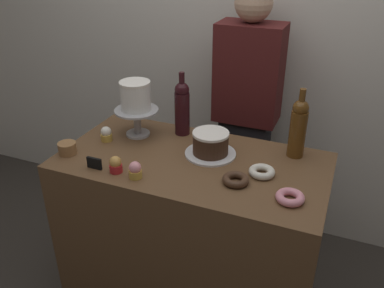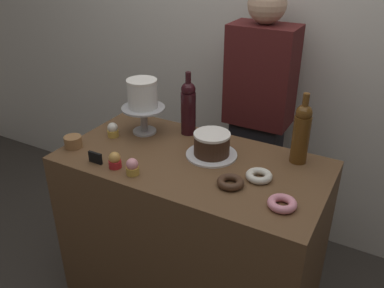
{
  "view_description": "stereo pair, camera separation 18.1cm",
  "coord_description": "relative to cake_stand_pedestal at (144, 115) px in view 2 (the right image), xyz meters",
  "views": [
    {
      "loc": [
        0.61,
        -1.49,
        1.82
      ],
      "look_at": [
        0.0,
        0.0,
        0.98
      ],
      "focal_mm": 38.03,
      "sensor_mm": 36.0,
      "label": 1
    },
    {
      "loc": [
        0.78,
        -1.41,
        1.82
      ],
      "look_at": [
        0.0,
        0.0,
        0.98
      ],
      "focal_mm": 38.03,
      "sensor_mm": 36.0,
      "label": 2
    }
  ],
  "objects": [
    {
      "name": "cupcake_caramel",
      "position": [
        0.09,
        -0.35,
        -0.06
      ],
      "size": [
        0.06,
        0.06,
        0.07
      ],
      "color": "red",
      "rests_on": "display_counter"
    },
    {
      "name": "cookie_stack",
      "position": [
        -0.21,
        -0.3,
        -0.07
      ],
      "size": [
        0.08,
        0.08,
        0.05
      ],
      "color": "olive",
      "rests_on": "display_counter"
    },
    {
      "name": "donut_sugar",
      "position": [
        0.68,
        -0.14,
        -0.08
      ],
      "size": [
        0.11,
        0.11,
        0.03
      ],
      "color": "silver",
      "rests_on": "display_counter"
    },
    {
      "name": "price_sign_chalkboard",
      "position": [
        -0.01,
        -0.37,
        -0.07
      ],
      "size": [
        0.07,
        0.01,
        0.05
      ],
      "color": "black",
      "rests_on": "display_counter"
    },
    {
      "name": "cupcake_strawberry",
      "position": [
        0.19,
        -0.36,
        -0.06
      ],
      "size": [
        0.06,
        0.06,
        0.07
      ],
      "color": "gold",
      "rests_on": "display_counter"
    },
    {
      "name": "wine_bottle_dark_red",
      "position": [
        0.2,
        0.1,
        0.05
      ],
      "size": [
        0.08,
        0.08,
        0.33
      ],
      "color": "black",
      "rests_on": "display_counter"
    },
    {
      "name": "chocolate_round_cake",
      "position": [
        0.41,
        -0.05,
        -0.03
      ],
      "size": [
        0.17,
        0.17,
        0.1
      ],
      "color": "#3D2619",
      "rests_on": "silver_serving_platter"
    },
    {
      "name": "cupcake_vanilla",
      "position": [
        -0.11,
        -0.12,
        -0.06
      ],
      "size": [
        0.06,
        0.06,
        0.07
      ],
      "color": "gold",
      "rests_on": "display_counter"
    },
    {
      "name": "wine_bottle_amber",
      "position": [
        0.78,
        0.09,
        0.05
      ],
      "size": [
        0.08,
        0.08,
        0.33
      ],
      "color": "#5B3814",
      "rests_on": "display_counter"
    },
    {
      "name": "donut_chocolate",
      "position": [
        0.59,
        -0.24,
        -0.08
      ],
      "size": [
        0.11,
        0.11,
        0.03
      ],
      "color": "#472D1E",
      "rests_on": "display_counter"
    },
    {
      "name": "cake_stand_pedestal",
      "position": [
        0.0,
        0.0,
        0.0
      ],
      "size": [
        0.22,
        0.22,
        0.14
      ],
      "color": "#B2B2B7",
      "rests_on": "display_counter"
    },
    {
      "name": "donut_pink",
      "position": [
        0.82,
        -0.28,
        -0.08
      ],
      "size": [
        0.11,
        0.11,
        0.03
      ],
      "color": "pink",
      "rests_on": "display_counter"
    },
    {
      "name": "white_layer_cake",
      "position": [
        0.0,
        -0.0,
        0.12
      ],
      "size": [
        0.15,
        0.15,
        0.14
      ],
      "color": "white",
      "rests_on": "cake_stand_pedestal"
    },
    {
      "name": "barista_figure",
      "position": [
        0.43,
        0.52,
        -0.16
      ],
      "size": [
        0.36,
        0.22,
        1.6
      ],
      "color": "black",
      "rests_on": "ground_plane"
    },
    {
      "name": "silver_serving_platter",
      "position": [
        0.41,
        -0.05,
        -0.09
      ],
      "size": [
        0.24,
        0.24,
        0.01
      ],
      "color": "white",
      "rests_on": "display_counter"
    },
    {
      "name": "back_wall",
      "position": [
        0.35,
        0.76,
        0.3
      ],
      "size": [
        6.0,
        0.05,
        2.6
      ],
      "color": "silver",
      "rests_on": "ground_plane"
    },
    {
      "name": "display_counter",
      "position": [
        0.35,
        -0.13,
        -0.55
      ],
      "size": [
        1.22,
        0.64,
        0.9
      ],
      "color": "brown",
      "rests_on": "ground_plane"
    }
  ]
}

